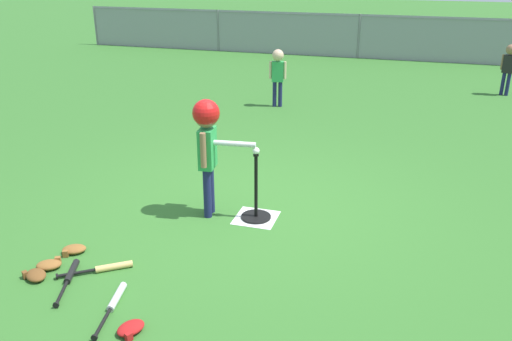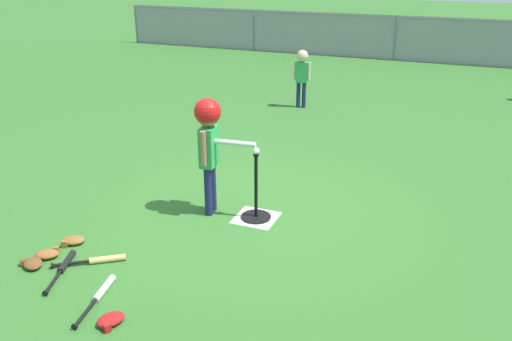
{
  "view_description": "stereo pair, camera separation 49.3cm",
  "coord_description": "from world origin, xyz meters",
  "px_view_note": "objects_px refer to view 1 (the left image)",
  "views": [
    {
      "loc": [
        1.52,
        -5.09,
        2.63
      ],
      "look_at": [
        0.06,
        -0.2,
        0.55
      ],
      "focal_mm": 37.43,
      "sensor_mm": 36.0,
      "label": 1
    },
    {
      "loc": [
        1.98,
        -4.93,
        2.63
      ],
      "look_at": [
        0.06,
        -0.2,
        0.55
      ],
      "focal_mm": 37.43,
      "sensor_mm": 36.0,
      "label": 2
    }
  ],
  "objects_px": {
    "fielder_near_left": "(278,70)",
    "glove_tossed_aside": "(36,275)",
    "batting_tee": "(256,208)",
    "glove_by_plate": "(49,265)",
    "spare_bat_wood": "(106,268)",
    "fielder_deep_left": "(509,63)",
    "spare_bat_black": "(70,276)",
    "glove_near_bats": "(74,249)",
    "glove_outfield_drop": "(131,328)",
    "baseball_on_tee": "(256,151)",
    "batter_child": "(207,134)",
    "spare_bat_silver": "(114,302)"
  },
  "relations": [
    {
      "from": "batter_child",
      "to": "spare_bat_silver",
      "type": "distance_m",
      "value": 1.96
    },
    {
      "from": "batter_child",
      "to": "fielder_near_left",
      "type": "relative_size",
      "value": 1.22
    },
    {
      "from": "fielder_deep_left",
      "to": "spare_bat_wood",
      "type": "height_order",
      "value": "fielder_deep_left"
    },
    {
      "from": "batter_child",
      "to": "batting_tee",
      "type": "bearing_deg",
      "value": 6.07
    },
    {
      "from": "batting_tee",
      "to": "spare_bat_silver",
      "type": "distance_m",
      "value": 1.91
    },
    {
      "from": "baseball_on_tee",
      "to": "glove_outfield_drop",
      "type": "relative_size",
      "value": 0.28
    },
    {
      "from": "baseball_on_tee",
      "to": "glove_by_plate",
      "type": "xyz_separation_m",
      "value": [
        -1.5,
        -1.47,
        -0.73
      ]
    },
    {
      "from": "fielder_deep_left",
      "to": "spare_bat_wood",
      "type": "xyz_separation_m",
      "value": [
        -4.21,
        -7.91,
        -0.61
      ]
    },
    {
      "from": "glove_tossed_aside",
      "to": "batting_tee",
      "type": "bearing_deg",
      "value": 47.52
    },
    {
      "from": "batting_tee",
      "to": "fielder_deep_left",
      "type": "xyz_separation_m",
      "value": [
        3.22,
        6.54,
        0.52
      ]
    },
    {
      "from": "fielder_deep_left",
      "to": "spare_bat_black",
      "type": "distance_m",
      "value": 9.27
    },
    {
      "from": "spare_bat_wood",
      "to": "glove_by_plate",
      "type": "height_order",
      "value": "glove_by_plate"
    },
    {
      "from": "spare_bat_silver",
      "to": "spare_bat_black",
      "type": "bearing_deg",
      "value": 158.58
    },
    {
      "from": "glove_tossed_aside",
      "to": "batter_child",
      "type": "bearing_deg",
      "value": 57.75
    },
    {
      "from": "baseball_on_tee",
      "to": "glove_outfield_drop",
      "type": "distance_m",
      "value": 2.21
    },
    {
      "from": "spare_bat_black",
      "to": "glove_by_plate",
      "type": "height_order",
      "value": "glove_by_plate"
    },
    {
      "from": "batting_tee",
      "to": "glove_by_plate",
      "type": "distance_m",
      "value": 2.11
    },
    {
      "from": "spare_bat_wood",
      "to": "glove_near_bats",
      "type": "bearing_deg",
      "value": 157.87
    },
    {
      "from": "spare_bat_wood",
      "to": "fielder_deep_left",
      "type": "bearing_deg",
      "value": 61.96
    },
    {
      "from": "glove_tossed_aside",
      "to": "spare_bat_silver",
      "type": "bearing_deg",
      "value": -9.3
    },
    {
      "from": "batting_tee",
      "to": "baseball_on_tee",
      "type": "xyz_separation_m",
      "value": [
        0.0,
        0.0,
        0.65
      ]
    },
    {
      "from": "spare_bat_wood",
      "to": "glove_near_bats",
      "type": "height_order",
      "value": "glove_near_bats"
    },
    {
      "from": "glove_near_bats",
      "to": "glove_outfield_drop",
      "type": "bearing_deg",
      "value": -38.87
    },
    {
      "from": "fielder_deep_left",
      "to": "glove_outfield_drop",
      "type": "xyz_separation_m",
      "value": [
        -3.59,
        -8.59,
        -0.61
      ]
    },
    {
      "from": "fielder_deep_left",
      "to": "fielder_near_left",
      "type": "bearing_deg",
      "value": -152.85
    },
    {
      "from": "baseball_on_tee",
      "to": "batter_child",
      "type": "distance_m",
      "value": 0.53
    },
    {
      "from": "fielder_near_left",
      "to": "glove_outfield_drop",
      "type": "xyz_separation_m",
      "value": [
        0.54,
        -6.47,
        -0.64
      ]
    },
    {
      "from": "glove_near_bats",
      "to": "glove_outfield_drop",
      "type": "height_order",
      "value": "same"
    },
    {
      "from": "glove_tossed_aside",
      "to": "glove_outfield_drop",
      "type": "relative_size",
      "value": 1.01
    },
    {
      "from": "fielder_near_left",
      "to": "spare_bat_wood",
      "type": "xyz_separation_m",
      "value": [
        -0.08,
        -5.79,
        -0.64
      ]
    },
    {
      "from": "glove_tossed_aside",
      "to": "glove_outfield_drop",
      "type": "height_order",
      "value": "same"
    },
    {
      "from": "batting_tee",
      "to": "glove_near_bats",
      "type": "relative_size",
      "value": 2.74
    },
    {
      "from": "spare_bat_wood",
      "to": "glove_outfield_drop",
      "type": "relative_size",
      "value": 2.11
    },
    {
      "from": "fielder_deep_left",
      "to": "glove_tossed_aside",
      "type": "xyz_separation_m",
      "value": [
        -4.74,
        -8.19,
        -0.61
      ]
    },
    {
      "from": "spare_bat_black",
      "to": "glove_tossed_aside",
      "type": "bearing_deg",
      "value": -164.08
    },
    {
      "from": "fielder_near_left",
      "to": "glove_tossed_aside",
      "type": "distance_m",
      "value": 6.14
    },
    {
      "from": "fielder_near_left",
      "to": "glove_tossed_aside",
      "type": "relative_size",
      "value": 3.85
    },
    {
      "from": "spare_bat_black",
      "to": "baseball_on_tee",
      "type": "bearing_deg",
      "value": 52.04
    },
    {
      "from": "batting_tee",
      "to": "fielder_near_left",
      "type": "height_order",
      "value": "fielder_near_left"
    },
    {
      "from": "batter_child",
      "to": "fielder_deep_left",
      "type": "height_order",
      "value": "batter_child"
    },
    {
      "from": "fielder_deep_left",
      "to": "spare_bat_black",
      "type": "relative_size",
      "value": 1.58
    },
    {
      "from": "spare_bat_black",
      "to": "glove_near_bats",
      "type": "distance_m",
      "value": 0.45
    },
    {
      "from": "baseball_on_tee",
      "to": "fielder_deep_left",
      "type": "xyz_separation_m",
      "value": [
        3.22,
        6.54,
        -0.12
      ]
    },
    {
      "from": "batting_tee",
      "to": "spare_bat_wood",
      "type": "bearing_deg",
      "value": -125.88
    },
    {
      "from": "glove_by_plate",
      "to": "fielder_near_left",
      "type": "bearing_deg",
      "value": 84.23
    },
    {
      "from": "fielder_deep_left",
      "to": "glove_near_bats",
      "type": "distance_m",
      "value": 9.04
    },
    {
      "from": "glove_tossed_aside",
      "to": "glove_outfield_drop",
      "type": "distance_m",
      "value": 1.21
    },
    {
      "from": "fielder_deep_left",
      "to": "spare_bat_silver",
      "type": "relative_size",
      "value": 1.48
    },
    {
      "from": "batting_tee",
      "to": "spare_bat_silver",
      "type": "relative_size",
      "value": 1.08
    },
    {
      "from": "spare_bat_black",
      "to": "glove_near_bats",
      "type": "xyz_separation_m",
      "value": [
        -0.23,
        0.39,
        0.01
      ]
    }
  ]
}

